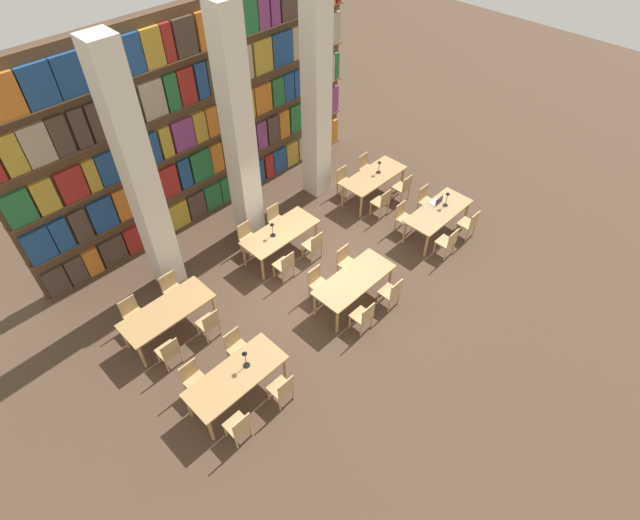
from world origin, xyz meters
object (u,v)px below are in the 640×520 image
Objects in this scene: chair_3 at (236,346)px; chair_18 at (314,245)px; laptop at (436,202)px; chair_12 at (169,351)px; chair_11 at (425,200)px; chair_19 at (276,219)px; pillar_right at (316,97)px; chair_0 at (239,426)px; reading_table_1 at (354,281)px; chair_20 at (382,202)px; desk_lamp_0 at (245,356)px; chair_14 at (209,323)px; chair_16 at (285,265)px; desk_lamp_3 at (379,165)px; chair_15 at (172,289)px; desk_lamp_1 at (447,197)px; chair_8 at (448,242)px; desk_lamp_2 at (272,227)px; chair_9 at (403,217)px; reading_table_3 at (167,313)px; chair_1 at (194,379)px; reading_table_5 at (374,178)px; chair_13 at (133,314)px; chair_10 at (469,223)px; pillar_left at (141,181)px; chair_5 at (318,283)px; chair_6 at (391,292)px; chair_23 at (366,167)px; chair_2 at (282,389)px; pillar_center at (238,134)px; chair_21 at (344,181)px; chair_7 at (346,262)px; reading_table_4 at (281,234)px; chair_17 at (248,237)px; reading_table_2 at (438,213)px; chair_22 at (403,187)px.

chair_18 is at bearing -162.63° from chair_3.
laptop is 0.37× the size of chair_12.
chair_19 is (-3.51, 2.38, 0.00)m from chair_11.
pillar_right is 6.94× the size of chair_0.
reading_table_1 is 3.36m from chair_20.
chair_14 is (0.22, 1.61, -0.62)m from desk_lamp_0.
chair_0 is at bearing -144.24° from chair_16.
desk_lamp_3 is (6.86, 2.34, -0.05)m from desk_lamp_0.
desk_lamp_1 is at bearing 156.25° from chair_15.
desk_lamp_2 reaches higher than chair_8.
reading_table_3 is (-6.42, 1.53, 0.22)m from chair_9.
reading_table_5 is (7.50, 1.64, 0.22)m from chair_1.
chair_3 is 1.00× the size of chair_13.
chair_10 is (1.35, -4.40, -2.53)m from pillar_right.
chair_1 is 1.00× the size of chair_15.
chair_5 is (2.19, -3.02, -2.53)m from pillar_left.
chair_11 is at bearing -24.40° from pillar_left.
pillar_left is 6.03m from chair_6.
chair_8 is at bearing -20.86° from chair_14.
desk_lamp_3 reaches higher than chair_12.
chair_3 and chair_16 have the same top height.
desk_lamp_1 is at bearing 86.00° from chair_23.
chair_6 is at bearing 23.73° from chair_11.
desk_lamp_1 is at bearing 7.00° from chair_2.
chair_0 is at bearing -150.81° from chair_18.
pillar_center is 6.94× the size of chair_8.
chair_23 is (0.04, 3.69, 0.00)m from chair_10.
chair_13 is 7.00m from chair_21.
reading_table_1 is 2.36× the size of chair_11.
chair_1 is at bearing 0.88° from chair_9.
chair_3 is 0.42× the size of reading_table_1.
chair_16 is at bearing -41.30° from chair_7.
chair_17 is (-0.52, 0.72, -0.22)m from reading_table_4.
reading_table_2 is at bearing -46.68° from pillar_center.
chair_23 is at bearing 25.39° from chair_0.
chair_3 is 1.00× the size of chair_11.
chair_8 is at bearing 74.07° from chair_23.
chair_8 is at bearing -38.48° from pillar_left.
chair_13 is 3.99m from reading_table_4.
chair_10 is 0.42× the size of reading_table_3.
chair_22 is at bearing -1.98° from chair_18.
chair_7 and chair_8 have the same top height.
chair_5 is at bearing 124.60° from chair_6.
chair_17 is at bearing -144.24° from chair_1.
reading_table_3 is (-0.57, 3.06, 0.22)m from chair_2.
chair_5 is 1.00× the size of chair_15.
laptop is at bearing -89.81° from desk_lamp_3.
reading_table_3 is at bearing -107.52° from chair_1.
chair_20 is at bearing -20.94° from pillar_left.
chair_7 is at bearing -151.51° from reading_table_5.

